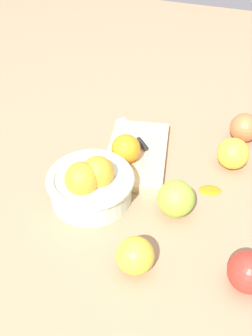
# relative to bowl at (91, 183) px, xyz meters

# --- Properties ---
(ground_plane) EXTENTS (2.40, 2.40, 0.00)m
(ground_plane) POSITION_rel_bowl_xyz_m (0.11, -0.14, -0.05)
(ground_plane) COLOR #997556
(bowl) EXTENTS (0.19, 0.19, 0.11)m
(bowl) POSITION_rel_bowl_xyz_m (0.00, 0.00, 0.00)
(bowl) COLOR beige
(bowl) RESTS_ON ground_plane
(cutting_board) EXTENTS (0.28, 0.19, 0.02)m
(cutting_board) POSITION_rel_bowl_xyz_m (0.17, -0.05, -0.04)
(cutting_board) COLOR #DBB77F
(cutting_board) RESTS_ON ground_plane
(orange_on_board) EXTENTS (0.07, 0.07, 0.07)m
(orange_on_board) POSITION_rel_bowl_xyz_m (0.13, -0.04, 0.01)
(orange_on_board) COLOR orange
(orange_on_board) RESTS_ON cutting_board
(knife) EXTENTS (0.12, 0.12, 0.01)m
(knife) POSITION_rel_bowl_xyz_m (0.22, -0.03, -0.02)
(knife) COLOR silver
(knife) RESTS_ON cutting_board
(apple_mid_left) EXTENTS (0.07, 0.07, 0.07)m
(apple_mid_left) POSITION_rel_bowl_xyz_m (-0.14, -0.15, -0.01)
(apple_mid_left) COLOR gold
(apple_mid_left) RESTS_ON ground_plane
(apple_front_right) EXTENTS (0.08, 0.08, 0.08)m
(apple_front_right) POSITION_rel_bowl_xyz_m (0.22, -0.28, -0.01)
(apple_front_right) COLOR gold
(apple_front_right) RESTS_ON ground_plane
(apple_front_right_2) EXTENTS (0.07, 0.07, 0.07)m
(apple_front_right_2) POSITION_rel_bowl_xyz_m (0.33, -0.29, -0.01)
(apple_front_right_2) COLOR #CC6638
(apple_front_right_2) RESTS_ON ground_plane
(apple_front_left) EXTENTS (0.08, 0.08, 0.08)m
(apple_front_left) POSITION_rel_bowl_xyz_m (-0.11, -0.35, -0.01)
(apple_front_left) COLOR red
(apple_front_left) RESTS_ON ground_plane
(apple_front_left_2) EXTENTS (0.08, 0.08, 0.08)m
(apple_front_left_2) POSITION_rel_bowl_xyz_m (0.02, -0.19, -0.01)
(apple_front_left_2) COLOR #8EB738
(apple_front_left_2) RESTS_ON ground_plane
(citrus_peel) EXTENTS (0.05, 0.06, 0.01)m
(citrus_peel) POSITION_rel_bowl_xyz_m (0.11, -0.25, -0.04)
(citrus_peel) COLOR orange
(citrus_peel) RESTS_ON ground_plane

